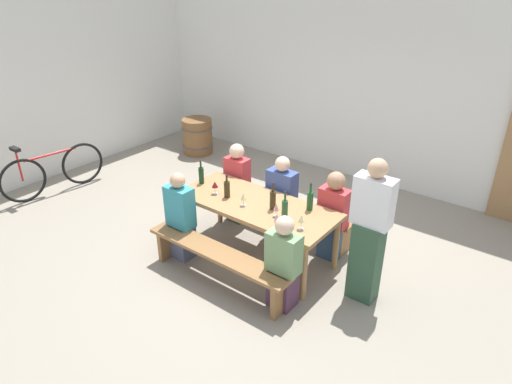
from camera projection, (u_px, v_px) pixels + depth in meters
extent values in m
plane|color=gray|center=(256.00, 255.00, 5.75)|extent=(24.00, 24.00, 0.00)
cube|color=silver|center=(372.00, 85.00, 7.20)|extent=(14.00, 0.20, 3.20)
cube|color=silver|center=(44.00, 81.00, 7.42)|extent=(0.20, 6.52, 3.20)
cube|color=#9E7247|center=(256.00, 205.00, 5.42)|extent=(2.00, 0.84, 0.05)
cylinder|color=#9E7247|center=(183.00, 220.00, 5.84)|extent=(0.07, 0.07, 0.70)
cylinder|color=#9E7247|center=(304.00, 273.00, 4.84)|extent=(0.07, 0.07, 0.70)
cylinder|color=#9E7247|center=(219.00, 200.00, 6.35)|extent=(0.07, 0.07, 0.70)
cylinder|color=#9E7247|center=(336.00, 244.00, 5.34)|extent=(0.07, 0.07, 0.70)
cube|color=olive|center=(217.00, 252.00, 5.05)|extent=(1.90, 0.30, 0.04)
cube|color=olive|center=(167.00, 244.00, 5.61)|extent=(0.06, 0.24, 0.41)
cube|color=olive|center=(279.00, 299.00, 4.68)|extent=(0.06, 0.24, 0.41)
cube|color=olive|center=(288.00, 204.00, 6.06)|extent=(1.90, 0.30, 0.04)
cube|color=olive|center=(240.00, 201.00, 6.63)|extent=(0.06, 0.24, 0.41)
cube|color=olive|center=(344.00, 239.00, 5.70)|extent=(0.06, 0.24, 0.41)
cylinder|color=#143319|center=(201.00, 175.00, 5.86)|extent=(0.07, 0.07, 0.22)
cylinder|color=#143319|center=(201.00, 165.00, 5.79)|extent=(0.02, 0.02, 0.08)
cylinder|color=black|center=(200.00, 161.00, 5.77)|extent=(0.03, 0.03, 0.01)
cylinder|color=#234C2D|center=(285.00, 211.00, 4.99)|extent=(0.07, 0.07, 0.25)
cylinder|color=#234C2D|center=(285.00, 197.00, 4.91)|extent=(0.02, 0.02, 0.10)
cylinder|color=black|center=(285.00, 192.00, 4.88)|extent=(0.03, 0.03, 0.01)
cylinder|color=#194723|center=(310.00, 201.00, 5.22)|extent=(0.07, 0.07, 0.23)
cylinder|color=#194723|center=(311.00, 188.00, 5.15)|extent=(0.03, 0.03, 0.10)
cylinder|color=black|center=(311.00, 184.00, 5.12)|extent=(0.03, 0.03, 0.01)
cylinder|color=#332814|center=(273.00, 200.00, 5.23)|extent=(0.07, 0.07, 0.23)
cylinder|color=#332814|center=(273.00, 188.00, 5.16)|extent=(0.03, 0.03, 0.10)
cylinder|color=black|center=(273.00, 183.00, 5.14)|extent=(0.03, 0.03, 0.01)
cylinder|color=#332814|center=(227.00, 189.00, 5.51)|extent=(0.07, 0.07, 0.21)
cylinder|color=#332814|center=(227.00, 179.00, 5.45)|extent=(0.03, 0.03, 0.07)
cylinder|color=black|center=(227.00, 176.00, 5.43)|extent=(0.03, 0.03, 0.01)
cylinder|color=silver|center=(277.00, 228.00, 4.90)|extent=(0.06, 0.06, 0.01)
cylinder|color=silver|center=(277.00, 224.00, 4.88)|extent=(0.01, 0.01, 0.07)
cone|color=#D18C93|center=(277.00, 218.00, 4.85)|extent=(0.07, 0.07, 0.09)
cylinder|color=silver|center=(301.00, 229.00, 4.88)|extent=(0.06, 0.06, 0.01)
cylinder|color=silver|center=(301.00, 225.00, 4.86)|extent=(0.01, 0.01, 0.09)
cone|color=beige|center=(301.00, 218.00, 4.82)|extent=(0.08, 0.08, 0.08)
cylinder|color=silver|center=(276.00, 216.00, 5.13)|extent=(0.06, 0.06, 0.01)
cylinder|color=silver|center=(276.00, 213.00, 5.11)|extent=(0.01, 0.01, 0.07)
cone|color=#D18C93|center=(276.00, 207.00, 5.07)|extent=(0.06, 0.06, 0.09)
cylinder|color=silver|center=(243.00, 205.00, 5.36)|extent=(0.06, 0.06, 0.01)
cylinder|color=silver|center=(243.00, 202.00, 5.34)|extent=(0.01, 0.01, 0.08)
cone|color=beige|center=(243.00, 196.00, 5.30)|extent=(0.07, 0.07, 0.08)
cylinder|color=silver|center=(215.00, 193.00, 5.64)|extent=(0.06, 0.06, 0.01)
cylinder|color=silver|center=(215.00, 190.00, 5.62)|extent=(0.01, 0.01, 0.08)
cone|color=maroon|center=(215.00, 184.00, 5.58)|extent=(0.08, 0.08, 0.08)
cube|color=#4F5570|center=(183.00, 241.00, 5.63)|extent=(0.26, 0.24, 0.45)
cube|color=teal|center=(180.00, 207.00, 5.42)|extent=(0.35, 0.20, 0.52)
sphere|color=tan|center=(178.00, 180.00, 5.26)|extent=(0.18, 0.18, 0.18)
cube|color=#503048|center=(283.00, 288.00, 4.81)|extent=(0.26, 0.24, 0.45)
cube|color=#729966|center=(284.00, 253.00, 4.61)|extent=(0.35, 0.20, 0.45)
sphere|color=beige|center=(285.00, 225.00, 4.47)|extent=(0.20, 0.20, 0.20)
cube|color=#465147|center=(238.00, 205.00, 6.46)|extent=(0.25, 0.24, 0.45)
cube|color=#C6383D|center=(237.00, 175.00, 6.25)|extent=(0.33, 0.20, 0.51)
sphere|color=beige|center=(237.00, 151.00, 6.09)|extent=(0.21, 0.21, 0.21)
cube|color=#4D3853|center=(281.00, 222.00, 6.06)|extent=(0.29, 0.24, 0.45)
cube|color=#384C8C|center=(282.00, 189.00, 5.84)|extent=(0.39, 0.20, 0.52)
sphere|color=beige|center=(283.00, 164.00, 5.68)|extent=(0.20, 0.20, 0.20)
cube|color=navy|center=(331.00, 240.00, 5.64)|extent=(0.27, 0.24, 0.45)
cube|color=#C6383D|center=(334.00, 207.00, 5.43)|extent=(0.35, 0.20, 0.49)
sphere|color=#A87A5B|center=(336.00, 181.00, 5.27)|extent=(0.22, 0.22, 0.22)
cube|color=#2E4F39|center=(366.00, 261.00, 4.84)|extent=(0.30, 0.24, 0.93)
cube|color=silver|center=(373.00, 201.00, 4.51)|extent=(0.40, 0.20, 0.53)
sphere|color=tan|center=(378.00, 168.00, 4.35)|extent=(0.20, 0.20, 0.20)
cylinder|color=brown|center=(198.00, 136.00, 8.76)|extent=(0.57, 0.57, 0.68)
torus|color=#4C4C51|center=(197.00, 128.00, 8.68)|extent=(0.60, 0.60, 0.02)
torus|color=#4C4C51|center=(198.00, 144.00, 8.83)|extent=(0.60, 0.60, 0.02)
torus|color=black|center=(83.00, 164.00, 7.51)|extent=(0.14, 0.70, 0.70)
torus|color=black|center=(23.00, 181.00, 6.91)|extent=(0.14, 0.70, 0.70)
cylinder|color=#B21E1E|center=(50.00, 154.00, 7.07)|extent=(0.14, 0.81, 0.04)
cylinder|color=#B21E1E|center=(19.00, 166.00, 6.79)|extent=(0.03, 0.03, 0.50)
cube|color=black|center=(15.00, 149.00, 6.67)|extent=(0.20, 0.08, 0.05)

